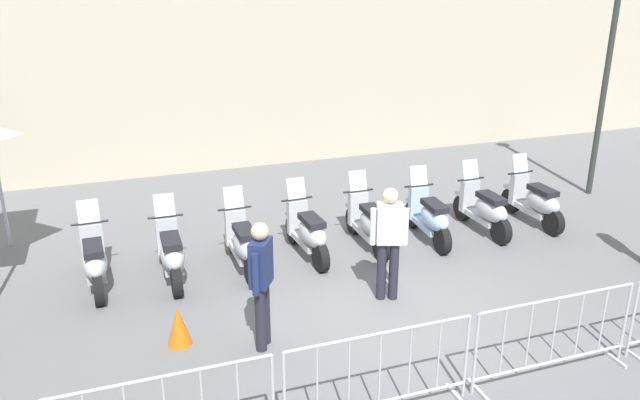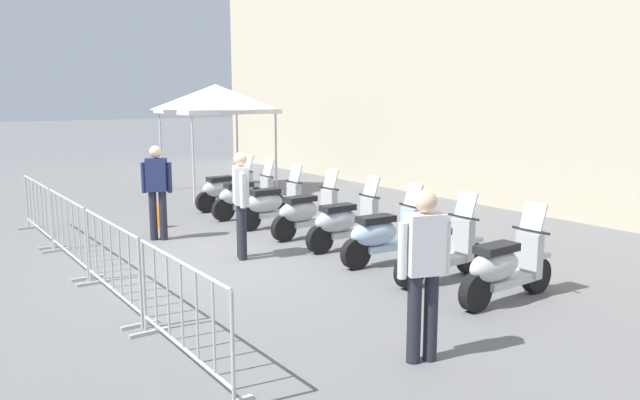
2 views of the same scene
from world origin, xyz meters
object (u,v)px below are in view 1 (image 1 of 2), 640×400
(motorcycle_3, at_px, (308,233))
(street_lamp, at_px, (613,34))
(motorcycle_5, at_px, (430,217))
(barrier_segment_1, at_px, (380,376))
(motorcycle_1, at_px, (171,254))
(motorcycle_4, at_px, (369,223))
(traffic_cone, at_px, (179,326))
(motorcycle_0, at_px, (95,261))
(officer_near_row_end, at_px, (261,278))
(motorcycle_2, at_px, (243,244))
(motorcycle_6, at_px, (484,209))
(officer_by_barriers, at_px, (389,238))
(motorcycle_7, at_px, (535,202))
(barrier_segment_2, at_px, (553,337))

(motorcycle_3, height_order, street_lamp, street_lamp)
(motorcycle_5, bearing_deg, barrier_segment_1, -123.20)
(motorcycle_1, xyz_separation_m, motorcycle_4, (3.38, 0.20, 0.00))
(traffic_cone, bearing_deg, barrier_segment_1, -47.93)
(motorcycle_0, height_order, street_lamp, street_lamp)
(motorcycle_3, height_order, officer_near_row_end, officer_near_row_end)
(motorcycle_2, distance_m, barrier_segment_1, 4.07)
(motorcycle_6, relative_size, officer_near_row_end, 1.00)
(officer_near_row_end, xyz_separation_m, officer_by_barriers, (2.03, 0.68, 0.00))
(barrier_segment_1, xyz_separation_m, street_lamp, (7.17, 5.37, 2.83))
(motorcycle_0, distance_m, motorcycle_3, 3.39)
(motorcycle_0, distance_m, traffic_cone, 2.22)
(motorcycle_6, distance_m, officer_by_barriers, 3.24)
(motorcycle_1, bearing_deg, motorcycle_4, 3.37)
(motorcycle_7, height_order, officer_by_barriers, officer_by_barriers)
(barrier_segment_1, distance_m, barrier_segment_2, 2.25)
(motorcycle_0, xyz_separation_m, motorcycle_6, (6.77, 0.09, 0.00))
(motorcycle_0, bearing_deg, motorcycle_2, -1.77)
(motorcycle_1, distance_m, officer_by_barriers, 3.39)
(barrier_segment_2, height_order, street_lamp, street_lamp)
(motorcycle_1, distance_m, barrier_segment_1, 4.38)
(motorcycle_7, bearing_deg, motorcycle_5, -177.42)
(motorcycle_7, height_order, barrier_segment_1, motorcycle_7)
(motorcycle_0, height_order, motorcycle_3, same)
(barrier_segment_2, xyz_separation_m, officer_near_row_end, (-3.13, 1.68, 0.45))
(motorcycle_6, xyz_separation_m, barrier_segment_1, (-3.83, -4.17, 0.07))
(motorcycle_5, xyz_separation_m, barrier_segment_2, (-0.45, -4.06, 0.07))
(officer_by_barriers, bearing_deg, traffic_cone, -174.35)
(street_lamp, bearing_deg, barrier_segment_1, -143.21)
(motorcycle_7, distance_m, barrier_segment_1, 6.52)
(motorcycle_1, bearing_deg, motorcycle_5, 1.68)
(motorcycle_1, height_order, motorcycle_4, same)
(street_lamp, bearing_deg, motorcycle_5, -164.50)
(motorcycle_0, relative_size, motorcycle_1, 1.00)
(barrier_segment_2, relative_size, officer_near_row_end, 1.25)
(motorcycle_0, xyz_separation_m, motorcycle_1, (1.13, -0.09, 0.00))
(motorcycle_0, xyz_separation_m, officer_by_barriers, (4.09, -1.66, 0.53))
(barrier_segment_2, bearing_deg, motorcycle_4, 99.32)
(barrier_segment_2, relative_size, street_lamp, 0.39)
(street_lamp, relative_size, traffic_cone, 10.05)
(barrier_segment_1, xyz_separation_m, officer_near_row_end, (-0.88, 1.74, 0.45))
(motorcycle_3, bearing_deg, motorcycle_1, -176.60)
(motorcycle_6, bearing_deg, motorcycle_7, 3.05)
(street_lamp, bearing_deg, motorcycle_1, -171.31)
(motorcycle_7, bearing_deg, traffic_cone, -162.96)
(motorcycle_1, bearing_deg, street_lamp, 8.69)
(barrier_segment_2, bearing_deg, officer_by_barriers, 115.01)
(motorcycle_0, xyz_separation_m, street_lamp, (10.11, 1.29, 2.90))
(barrier_segment_1, height_order, traffic_cone, barrier_segment_1)
(motorcycle_3, height_order, officer_by_barriers, officer_by_barriers)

